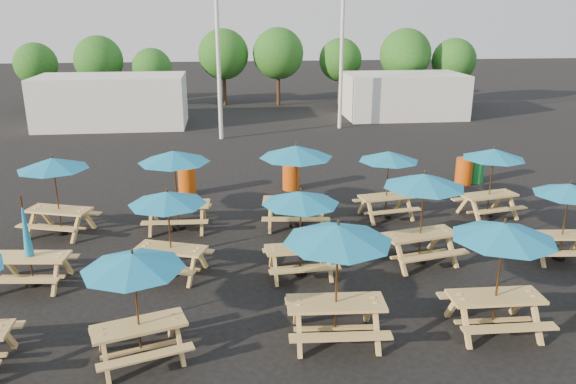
{
  "coord_description": "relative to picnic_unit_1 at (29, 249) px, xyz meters",
  "views": [
    {
      "loc": [
        -1.76,
        -14.12,
        6.19
      ],
      "look_at": [
        0.0,
        1.5,
        1.1
      ],
      "focal_mm": 35.0,
      "sensor_mm": 36.0,
      "label": 1
    }
  ],
  "objects": [
    {
      "name": "picnic_unit_7",
      "position": [
        6.35,
        -0.15,
        0.94
      ],
      "size": [
        1.95,
        1.95,
        2.17
      ],
      "rotation": [
        0.0,
        0.0,
        0.05
      ],
      "color": "tan",
      "rests_on": "ground"
    },
    {
      "name": "picnic_unit_1",
      "position": [
        0.0,
        0.0,
        0.0
      ],
      "size": [
        1.91,
        1.71,
        2.24
      ],
      "rotation": [
        0.0,
        0.0,
        -0.11
      ],
      "color": "tan",
      "rests_on": "ground"
    },
    {
      "name": "picnic_unit_8",
      "position": [
        6.65,
        3.09,
        1.24
      ],
      "size": [
        2.4,
        2.4,
        2.51
      ],
      "rotation": [
        0.0,
        0.0,
        -0.12
      ],
      "color": "tan",
      "rests_on": "ground"
    },
    {
      "name": "picnic_unit_6",
      "position": [
        6.66,
        -3.05,
        1.18
      ],
      "size": [
        2.2,
        2.2,
        2.44
      ],
      "rotation": [
        0.0,
        0.0,
        -0.06
      ],
      "color": "tan",
      "rests_on": "ground"
    },
    {
      "name": "picnic_unit_2",
      "position": [
        -0.2,
        3.23,
        1.06
      ],
      "size": [
        2.48,
        2.48,
        2.3
      ],
      "rotation": [
        0.0,
        0.0,
        -0.31
      ],
      "color": "tan",
      "rests_on": "ground"
    },
    {
      "name": "event_tent_1",
      "position": [
        15.4,
        20.55,
        0.38
      ],
      "size": [
        7.0,
        4.0,
        2.6
      ],
      "primitive_type": "cube",
      "color": "silver",
      "rests_on": "ground"
    },
    {
      "name": "tree_7",
      "position": [
        20.03,
        24.47,
        2.07
      ],
      "size": [
        2.95,
        2.95,
        4.48
      ],
      "color": "#382314",
      "rests_on": "ground"
    },
    {
      "name": "ground",
      "position": [
        6.4,
        1.55,
        -0.92
      ],
      "size": [
        120.0,
        120.0,
        0.0
      ],
      "primitive_type": "plane",
      "color": "black",
      "rests_on": "ground"
    },
    {
      "name": "picnic_unit_3",
      "position": [
        2.94,
        -3.31,
        0.94
      ],
      "size": [
        2.32,
        2.32,
        2.16
      ],
      "rotation": [
        0.0,
        0.0,
        0.3
      ],
      "color": "tan",
      "rests_on": "ground"
    },
    {
      "name": "tree_5",
      "position": [
        12.63,
        26.23,
        2.05
      ],
      "size": [
        2.94,
        2.94,
        4.45
      ],
      "color": "#382314",
      "rests_on": "ground"
    },
    {
      "name": "picnic_unit_11",
      "position": [
        9.54,
        3.51,
        0.93
      ],
      "size": [
        2.13,
        2.13,
        2.16
      ],
      "rotation": [
        0.0,
        0.0,
        0.17
      ],
      "color": "tan",
      "rests_on": "ground"
    },
    {
      "name": "mast_0",
      "position": [
        4.4,
        15.55,
        5.08
      ],
      "size": [
        0.2,
        0.2,
        12.0
      ],
      "primitive_type": "cylinder",
      "color": "silver",
      "rests_on": "ground"
    },
    {
      "name": "tree_3",
      "position": [
        4.65,
        26.27,
        2.49
      ],
      "size": [
        3.36,
        3.36,
        5.09
      ],
      "color": "#382314",
      "rests_on": "ground"
    },
    {
      "name": "picnic_unit_4",
      "position": [
        3.22,
        0.18,
        0.94
      ],
      "size": [
        2.37,
        2.37,
        2.17
      ],
      "rotation": [
        0.0,
        0.0,
        -0.34
      ],
      "color": "tan",
      "rests_on": "ground"
    },
    {
      "name": "tree_0",
      "position": [
        -7.67,
        26.8,
        1.91
      ],
      "size": [
        2.8,
        2.8,
        4.24
      ],
      "color": "#382314",
      "rests_on": "ground"
    },
    {
      "name": "waste_bin_0",
      "position": [
        3.23,
        6.52,
        -0.43
      ],
      "size": [
        0.62,
        0.62,
        0.99
      ],
      "primitive_type": "cylinder",
      "color": "#C54A0B",
      "rests_on": "ground"
    },
    {
      "name": "waste_bin_2",
      "position": [
        13.95,
        6.88,
        -0.43
      ],
      "size": [
        0.62,
        0.62,
        0.99
      ],
      "primitive_type": "cylinder",
      "color": "#178132",
      "rests_on": "ground"
    },
    {
      "name": "tree_2",
      "position": [
        0.02,
        25.21,
        1.7
      ],
      "size": [
        2.59,
        2.59,
        3.93
      ],
      "color": "#382314",
      "rests_on": "ground"
    },
    {
      "name": "mast_1",
      "position": [
        10.9,
        17.55,
        5.08
      ],
      "size": [
        0.2,
        0.2,
        12.0
      ],
      "primitive_type": "cylinder",
      "color": "silver",
      "rests_on": "ground"
    },
    {
      "name": "waste_bin_3",
      "position": [
        13.4,
        6.66,
        -0.43
      ],
      "size": [
        0.62,
        0.62,
        0.99
      ],
      "primitive_type": "cylinder",
      "color": "#C54A0B",
      "rests_on": "ground"
    },
    {
      "name": "picnic_unit_9",
      "position": [
        9.88,
        -3.11,
        1.11
      ],
      "size": [
        2.07,
        2.07,
        2.36
      ],
      "rotation": [
        0.0,
        0.0,
        -0.02
      ],
      "color": "tan",
      "rests_on": "ground"
    },
    {
      "name": "waste_bin_1",
      "position": [
        6.93,
        6.75,
        -0.43
      ],
      "size": [
        0.62,
        0.62,
        0.99
      ],
      "primitive_type": "cylinder",
      "color": "#C54A0B",
      "rests_on": "ground"
    },
    {
      "name": "tree_6",
      "position": [
        16.64,
        24.45,
        2.51
      ],
      "size": [
        3.38,
        3.38,
        5.13
      ],
      "color": "#382314",
      "rests_on": "ground"
    },
    {
      "name": "picnic_unit_13",
      "position": [
        13.19,
        -0.01,
        0.86
      ],
      "size": [
        1.93,
        1.93,
        2.08
      ],
      "rotation": [
        0.0,
        0.0,
        -0.09
      ],
      "color": "tan",
      "rests_on": "ground"
    },
    {
      "name": "picnic_unit_10",
      "position": [
        9.47,
        0.21,
        1.14
      ],
      "size": [
        2.44,
        2.44,
        2.4
      ],
      "rotation": [
        0.0,
        0.0,
        0.21
      ],
      "color": "tan",
      "rests_on": "ground"
    },
    {
      "name": "picnic_unit_14",
      "position": [
        12.75,
        3.24,
        0.98
      ],
      "size": [
        2.24,
        2.24,
        2.21
      ],
      "rotation": [
        0.0,
        0.0,
        0.2
      ],
      "color": "tan",
      "rests_on": "ground"
    },
    {
      "name": "event_tent_0",
      "position": [
        -1.6,
        19.55,
        0.48
      ],
      "size": [
        8.0,
        4.0,
        2.8
      ],
      "primitive_type": "cube",
      "color": "silver",
      "rests_on": "ground"
    },
    {
      "name": "picnic_unit_5",
      "position": [
        3.14,
        3.26,
        1.15
      ],
      "size": [
        2.16,
        2.16,
        2.41
      ],
      "rotation": [
        0.0,
        0.0,
        -0.05
      ],
      "color": "tan",
      "rests_on": "ground"
    },
    {
      "name": "tree_4",
      "position": [
        8.3,
        25.81,
        2.54
      ],
      "size": [
        3.41,
        3.41,
        5.17
      ],
      "color": "#382314",
      "rests_on": "ground"
    },
    {
      "name": "tree_1",
      "position": [
        -3.34,
        25.45,
        2.23
      ],
      "size": [
        3.11,
        3.11,
        4.72
      ],
      "color": "#382314",
      "rests_on": "ground"
    }
  ]
}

